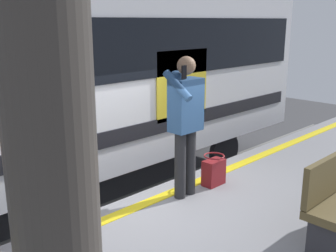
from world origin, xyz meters
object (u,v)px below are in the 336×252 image
at_px(station_column, 46,86).
at_px(train_carriage, 34,72).
at_px(passenger, 185,116).
at_px(handbag, 214,171).

bearing_deg(station_column, train_carriage, -115.87).
xyz_separation_m(train_carriage, station_column, (2.30, 4.74, 0.58)).
height_order(passenger, station_column, station_column).
bearing_deg(handbag, train_carriage, -70.30).
height_order(handbag, station_column, station_column).
relative_size(train_carriage, station_column, 2.79).
relative_size(handbag, station_column, 0.11).
bearing_deg(station_column, handbag, -150.33).
xyz_separation_m(train_carriage, handbag, (-1.02, 2.85, -1.16)).
relative_size(passenger, handbag, 4.18).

